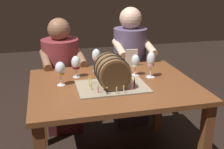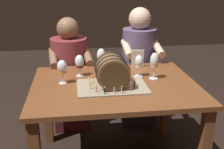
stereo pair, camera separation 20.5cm
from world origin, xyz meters
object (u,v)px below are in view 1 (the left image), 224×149
at_px(dining_table, 114,96).
at_px(wine_glass_rose, 151,60).
at_px(menu_card, 131,58).
at_px(person_seated_left, 62,80).
at_px(wine_glass_red, 76,64).
at_px(barrel_cake, 112,73).
at_px(wine_glass_empty, 96,56).
at_px(person_seated_right, 130,71).
at_px(wine_glass_white, 135,62).
at_px(wine_glass_amber, 60,69).

relative_size(dining_table, wine_glass_rose, 5.88).
xyz_separation_m(menu_card, person_seated_left, (-0.61, 0.32, -0.27)).
height_order(wine_glass_red, person_seated_left, person_seated_left).
distance_m(barrel_cake, person_seated_left, 0.89).
xyz_separation_m(wine_glass_red, wine_glass_empty, (0.19, 0.12, 0.02)).
bearing_deg(person_seated_right, barrel_cake, -115.86).
bearing_deg(wine_glass_rose, wine_glass_empty, 146.54).
xyz_separation_m(wine_glass_white, person_seated_right, (0.13, 0.57, -0.28)).
bearing_deg(wine_glass_red, menu_card, 18.46).
distance_m(dining_table, barrel_cake, 0.23).
xyz_separation_m(wine_glass_red, person_seated_right, (0.60, 0.49, -0.28)).
relative_size(barrel_cake, wine_glass_amber, 2.78).
xyz_separation_m(wine_glass_rose, person_seated_left, (-0.67, 0.64, -0.33)).
distance_m(menu_card, person_seated_right, 0.41).
distance_m(dining_table, person_seated_right, 0.79).
height_order(wine_glass_rose, menu_card, wine_glass_rose).
bearing_deg(dining_table, person_seated_right, 63.80).
height_order(wine_glass_red, person_seated_right, person_seated_right).
bearing_deg(wine_glass_red, wine_glass_white, -8.96).
bearing_deg(wine_glass_amber, wine_glass_empty, 39.97).
bearing_deg(person_seated_right, wine_glass_white, -102.96).
bearing_deg(wine_glass_empty, wine_glass_rose, -33.46).
height_order(wine_glass_white, person_seated_right, person_seated_right).
relative_size(wine_glass_red, person_seated_left, 0.16).
bearing_deg(barrel_cake, wine_glass_amber, 159.99).
height_order(dining_table, wine_glass_amber, wine_glass_amber).
xyz_separation_m(dining_table, person_seated_left, (-0.35, 0.71, -0.09)).
bearing_deg(person_seated_left, barrel_cake, -67.82).
distance_m(wine_glass_white, person_seated_right, 0.65).
xyz_separation_m(wine_glass_rose, menu_card, (-0.06, 0.32, -0.06)).
height_order(wine_glass_empty, menu_card, wine_glass_empty).
relative_size(dining_table, barrel_cake, 2.45).
distance_m(wine_glass_red, wine_glass_amber, 0.20).
xyz_separation_m(dining_table, barrel_cake, (-0.03, -0.07, 0.22)).
height_order(wine_glass_empty, wine_glass_amber, wine_glass_empty).
xyz_separation_m(wine_glass_rose, wine_glass_empty, (-0.39, 0.26, -0.01)).
xyz_separation_m(barrel_cake, wine_glass_rose, (0.35, 0.14, 0.03)).
relative_size(barrel_cake, person_seated_right, 0.42).
relative_size(wine_glass_rose, wine_glass_amber, 1.16).
bearing_deg(barrel_cake, person_seated_left, 112.18).
xyz_separation_m(barrel_cake, wine_glass_amber, (-0.36, 0.13, 0.01)).
bearing_deg(menu_card, wine_glass_red, -154.79).
xyz_separation_m(wine_glass_white, wine_glass_amber, (-0.61, -0.08, 0.01)).
xyz_separation_m(wine_glass_rose, wine_glass_red, (-0.58, 0.14, -0.03)).
xyz_separation_m(person_seated_left, person_seated_right, (0.69, 0.00, 0.03)).
height_order(barrel_cake, menu_card, barrel_cake).
xyz_separation_m(dining_table, menu_card, (0.26, 0.38, 0.18)).
xyz_separation_m(wine_glass_empty, wine_glass_amber, (-0.32, -0.27, -0.01)).
distance_m(wine_glass_amber, person_seated_left, 0.72).
bearing_deg(dining_table, barrel_cake, -112.52).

